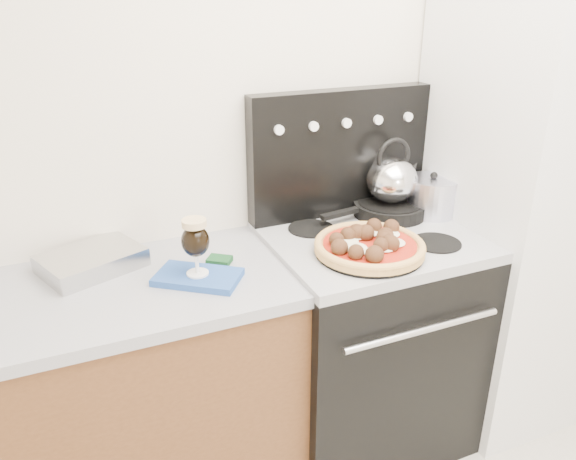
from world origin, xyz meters
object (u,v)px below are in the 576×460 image
pizza_pan (369,252)px  stock_pot (432,198)px  tea_kettle (392,176)px  fridge (521,204)px  oven_mitt (198,277)px  base_cabinet (81,417)px  stove_body (365,343)px  beer_glass (196,247)px  pizza (370,244)px  skillet (390,209)px

pizza_pan → stock_pot: bearing=28.0°
pizza_pan → tea_kettle: 0.42m
fridge → oven_mitt: size_ratio=7.03×
base_cabinet → stove_body: bearing=-1.3°
stove_body → pizza_pan: pizza_pan is taller
beer_glass → pizza: 0.60m
stove_body → fridge: fridge is taller
base_cabinet → pizza: (1.02, -0.15, 0.53)m
base_cabinet → pizza: 1.16m
beer_glass → pizza_pan: bearing=-8.4°
tea_kettle → beer_glass: bearing=-174.5°
pizza → beer_glass: bearing=171.6°
stove_body → pizza_pan: 0.51m
fridge → pizza_pan: bearing=-172.6°
stock_pot → beer_glass: bearing=-172.2°
skillet → tea_kettle: size_ratio=1.32×
pizza → stock_pot: size_ratio=1.95×
pizza_pan → skillet: bearing=47.0°
skillet → stock_pot: size_ratio=1.49×
fridge → pizza: fridge is taller
oven_mitt → stock_pot: stock_pot is taller
beer_glass → tea_kettle: bearing=13.1°
oven_mitt → skillet: 0.88m
base_cabinet → stove_body: size_ratio=1.65×
beer_glass → pizza_pan: (0.59, -0.09, -0.09)m
fridge → stock_pot: (-0.36, 0.12, 0.04)m
oven_mitt → base_cabinet: bearing=171.3°
skillet → tea_kettle: (0.00, 0.00, 0.14)m
fridge → skillet: size_ratio=6.46×
base_cabinet → skillet: size_ratio=4.93×
pizza_pan → pizza: bearing=0.0°
beer_glass → stock_pot: bearing=7.8°
fridge → skillet: fridge is taller
oven_mitt → fridge: bearing=0.6°
stove_body → skillet: (0.18, 0.16, 0.51)m
base_cabinet → tea_kettle: 1.45m
base_cabinet → tea_kettle: tea_kettle is taller
oven_mitt → beer_glass: bearing=0.0°
base_cabinet → pizza_pan: (1.02, -0.15, 0.50)m
pizza_pan → base_cabinet: bearing=171.5°
skillet → stock_pot: stock_pot is taller
oven_mitt → beer_glass: beer_glass is taller
pizza_pan → skillet: (0.27, 0.29, 0.02)m
base_cabinet → beer_glass: (0.43, -0.07, 0.59)m
pizza → oven_mitt: bearing=171.6°
fridge → pizza: (-0.79, -0.10, 0.01)m
tea_kettle → stock_pot: 0.19m
beer_glass → fridge: bearing=0.6°
fridge → tea_kettle: fridge is taller
beer_glass → stock_pot: size_ratio=0.99×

